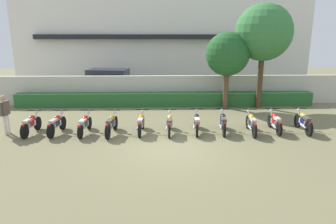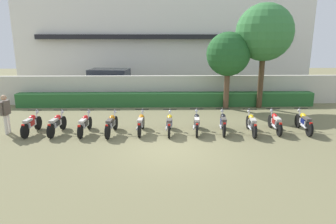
{
  "view_description": "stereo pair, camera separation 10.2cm",
  "coord_description": "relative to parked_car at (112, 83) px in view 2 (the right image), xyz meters",
  "views": [
    {
      "loc": [
        -0.41,
        -10.37,
        4.02
      ],
      "look_at": [
        0.0,
        2.21,
        0.86
      ],
      "focal_mm": 31.72,
      "sensor_mm": 36.0,
      "label": 1
    },
    {
      "loc": [
        -0.3,
        -10.37,
        4.02
      ],
      "look_at": [
        0.0,
        2.21,
        0.86
      ],
      "focal_mm": 31.72,
      "sensor_mm": 36.0,
      "label": 2
    }
  ],
  "objects": [
    {
      "name": "ground",
      "position": [
        3.79,
        -10.56,
        -0.94
      ],
      "size": [
        60.0,
        60.0,
        0.0
      ],
      "primitive_type": "plane",
      "color": "olive"
    },
    {
      "name": "building",
      "position": [
        3.79,
        5.71,
        2.93
      ],
      "size": [
        23.28,
        6.5,
        7.73
      ],
      "color": "white",
      "rests_on": "ground"
    },
    {
      "name": "compound_wall",
      "position": [
        3.79,
        -2.73,
        -0.06
      ],
      "size": [
        22.11,
        0.3,
        1.76
      ],
      "primitive_type": "cube",
      "color": "beige",
      "rests_on": "ground"
    },
    {
      "name": "hedge_row",
      "position": [
        3.79,
        -3.43,
        -0.53
      ],
      "size": [
        17.69,
        0.7,
        0.82
      ],
      "primitive_type": "cube",
      "color": "#28602D",
      "rests_on": "ground"
    },
    {
      "name": "parked_car",
      "position": [
        0.0,
        0.0,
        0.0
      ],
      "size": [
        4.72,
        2.61,
        1.89
      ],
      "rotation": [
        0.0,
        0.0,
        -0.15
      ],
      "color": "silver",
      "rests_on": "ground"
    },
    {
      "name": "tree_near_inspector",
      "position": [
        7.29,
        -4.04,
        2.16
      ],
      "size": [
        2.47,
        2.47,
        4.36
      ],
      "color": "brown",
      "rests_on": "ground"
    },
    {
      "name": "tree_far_side",
      "position": [
        9.29,
        -3.94,
        3.35
      ],
      "size": [
        3.19,
        3.19,
        5.91
      ],
      "color": "#4C3823",
      "rests_on": "ground"
    },
    {
      "name": "motorcycle_in_row_0",
      "position": [
        -2.07,
        -8.62,
        -0.49
      ],
      "size": [
        0.6,
        1.82,
        0.96
      ],
      "rotation": [
        0.0,
        0.0,
        1.52
      ],
      "color": "black",
      "rests_on": "ground"
    },
    {
      "name": "motorcycle_in_row_1",
      "position": [
        -0.99,
        -8.63,
        -0.49
      ],
      "size": [
        0.6,
        1.83,
        0.96
      ],
      "rotation": [
        0.0,
        0.0,
        1.48
      ],
      "color": "black",
      "rests_on": "ground"
    },
    {
      "name": "motorcycle_in_row_2",
      "position": [
        0.2,
        -8.64,
        -0.5
      ],
      "size": [
        0.6,
        1.9,
        0.94
      ],
      "rotation": [
        0.0,
        0.0,
        1.52
      ],
      "color": "black",
      "rests_on": "ground"
    },
    {
      "name": "motorcycle_in_row_3",
      "position": [
        1.37,
        -8.76,
        -0.48
      ],
      "size": [
        0.6,
        1.9,
        0.97
      ],
      "rotation": [
        0.0,
        0.0,
        1.47
      ],
      "color": "black",
      "rests_on": "ground"
    },
    {
      "name": "motorcycle_in_row_4",
      "position": [
        2.62,
        -8.6,
        -0.49
      ],
      "size": [
        0.6,
        1.8,
        0.95
      ],
      "rotation": [
        0.0,
        0.0,
        1.51
      ],
      "color": "black",
      "rests_on": "ground"
    },
    {
      "name": "motorcycle_in_row_5",
      "position": [
        3.85,
        -8.66,
        -0.49
      ],
      "size": [
        0.6,
        1.86,
        0.95
      ],
      "rotation": [
        0.0,
        0.0,
        1.52
      ],
      "color": "black",
      "rests_on": "ground"
    },
    {
      "name": "motorcycle_in_row_6",
      "position": [
        5.03,
        -8.59,
        -0.49
      ],
      "size": [
        0.6,
        1.9,
        0.96
      ],
      "rotation": [
        0.0,
        0.0,
        1.47
      ],
      "color": "black",
      "rests_on": "ground"
    },
    {
      "name": "motorcycle_in_row_7",
      "position": [
        6.18,
        -8.63,
        -0.48
      ],
      "size": [
        0.6,
        1.84,
        0.97
      ],
      "rotation": [
        0.0,
        0.0,
        1.45
      ],
      "color": "black",
      "rests_on": "ground"
    },
    {
      "name": "motorcycle_in_row_8",
      "position": [
        7.38,
        -8.76,
        -0.49
      ],
      "size": [
        0.6,
        1.94,
        0.96
      ],
      "rotation": [
        0.0,
        0.0,
        1.48
      ],
      "color": "black",
      "rests_on": "ground"
    },
    {
      "name": "motorcycle_in_row_9",
      "position": [
        8.48,
        -8.57,
        -0.5
      ],
      "size": [
        0.6,
        1.84,
        0.95
      ],
      "rotation": [
        0.0,
        0.0,
        1.5
      ],
      "color": "black",
      "rests_on": "ground"
    },
    {
      "name": "motorcycle_in_row_10",
      "position": [
        9.72,
        -8.64,
        -0.48
      ],
      "size": [
        0.6,
        1.88,
        0.97
      ],
      "rotation": [
        0.0,
        0.0,
        1.5
      ],
      "color": "black",
      "rests_on": "ground"
    },
    {
      "name": "inspector_person",
      "position": [
        -3.13,
        -8.55,
        0.07
      ],
      "size": [
        0.23,
        0.68,
        1.69
      ],
      "color": "silver",
      "rests_on": "ground"
    }
  ]
}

